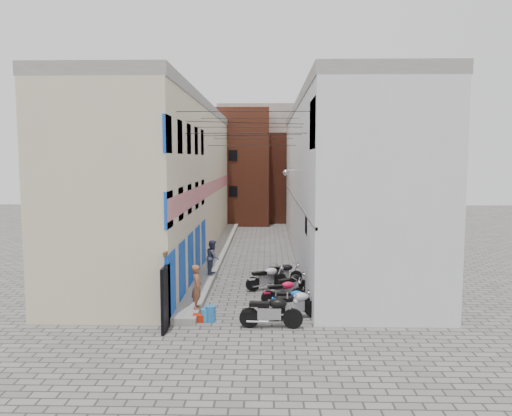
# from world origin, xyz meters

# --- Properties ---
(ground) EXTENTS (90.00, 90.00, 0.00)m
(ground) POSITION_xyz_m (0.00, 0.00, 0.00)
(ground) COLOR #5B5856
(ground) RESTS_ON ground
(plinth) EXTENTS (0.90, 26.00, 0.25)m
(plinth) POSITION_xyz_m (-2.05, 13.00, 0.12)
(plinth) COLOR gray
(plinth) RESTS_ON ground
(building_left) EXTENTS (5.10, 27.00, 9.00)m
(building_left) POSITION_xyz_m (-4.98, 12.95, 4.50)
(building_left) COLOR beige
(building_left) RESTS_ON ground
(building_right) EXTENTS (5.94, 26.00, 9.00)m
(building_right) POSITION_xyz_m (5.00, 13.00, 4.51)
(building_right) COLOR silver
(building_right) RESTS_ON ground
(building_far_brick_left) EXTENTS (6.00, 6.00, 10.00)m
(building_far_brick_left) POSITION_xyz_m (-2.00, 28.00, 5.00)
(building_far_brick_left) COLOR brown
(building_far_brick_left) RESTS_ON ground
(building_far_brick_right) EXTENTS (5.00, 6.00, 8.00)m
(building_far_brick_right) POSITION_xyz_m (3.00, 30.00, 4.00)
(building_far_brick_right) COLOR brown
(building_far_brick_right) RESTS_ON ground
(building_far_concrete) EXTENTS (8.00, 5.00, 11.00)m
(building_far_concrete) POSITION_xyz_m (0.00, 34.00, 5.50)
(building_far_concrete) COLOR gray
(building_far_concrete) RESTS_ON ground
(far_shopfront) EXTENTS (2.00, 0.30, 2.40)m
(far_shopfront) POSITION_xyz_m (0.00, 25.20, 1.20)
(far_shopfront) COLOR black
(far_shopfront) RESTS_ON ground
(overhead_wires) EXTENTS (5.80, 13.02, 1.32)m
(overhead_wires) POSITION_xyz_m (0.00, 7.64, 7.12)
(overhead_wires) COLOR black
(overhead_wires) RESTS_ON ground
(motorcycle_a) EXTENTS (2.20, 0.77, 1.26)m
(motorcycle_a) POSITION_xyz_m (1.02, -0.12, 0.63)
(motorcycle_a) COLOR black
(motorcycle_a) RESTS_ON ground
(motorcycle_b) EXTENTS (2.12, 1.22, 1.17)m
(motorcycle_b) POSITION_xyz_m (1.90, 0.88, 0.59)
(motorcycle_b) COLOR silver
(motorcycle_b) RESTS_ON ground
(motorcycle_c) EXTENTS (1.73, 0.71, 0.98)m
(motorcycle_c) POSITION_xyz_m (1.82, 1.80, 0.49)
(motorcycle_c) COLOR blue
(motorcycle_c) RESTS_ON ground
(motorcycle_d) EXTENTS (1.93, 1.17, 1.07)m
(motorcycle_d) POSITION_xyz_m (1.53, 2.80, 0.53)
(motorcycle_d) COLOR red
(motorcycle_d) RESTS_ON ground
(motorcycle_e) EXTENTS (1.88, 1.67, 1.11)m
(motorcycle_e) POSITION_xyz_m (1.90, 3.81, 0.56)
(motorcycle_e) COLOR black
(motorcycle_e) RESTS_ON ground
(motorcycle_f) EXTENTS (2.07, 1.53, 1.17)m
(motorcycle_f) POSITION_xyz_m (0.86, 4.91, 0.58)
(motorcycle_f) COLOR silver
(motorcycle_f) RESTS_ON ground
(motorcycle_g) EXTENTS (1.91, 0.72, 1.08)m
(motorcycle_g) POSITION_xyz_m (1.60, 6.02, 0.54)
(motorcycle_g) COLOR black
(motorcycle_g) RESTS_ON ground
(person_a) EXTENTS (0.44, 0.62, 1.63)m
(person_a) POSITION_xyz_m (-1.70, 1.25, 1.07)
(person_a) COLOR #965636
(person_a) RESTS_ON plinth
(person_b) EXTENTS (0.66, 0.83, 1.65)m
(person_b) POSITION_xyz_m (-1.71, 6.72, 1.07)
(person_b) COLOR #383D54
(person_b) RESTS_ON plinth
(water_jug_near) EXTENTS (0.30, 0.30, 0.46)m
(water_jug_near) POSITION_xyz_m (-1.32, 0.50, 0.23)
(water_jug_near) COLOR #2A87D6
(water_jug_near) RESTS_ON ground
(water_jug_far) EXTENTS (0.37, 0.37, 0.57)m
(water_jug_far) POSITION_xyz_m (-1.12, 0.50, 0.28)
(water_jug_far) COLOR #2368B0
(water_jug_far) RESTS_ON ground
(red_crate) EXTENTS (0.42, 0.32, 0.26)m
(red_crate) POSITION_xyz_m (-1.55, 0.50, 0.13)
(red_crate) COLOR #A7200B
(red_crate) RESTS_ON ground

